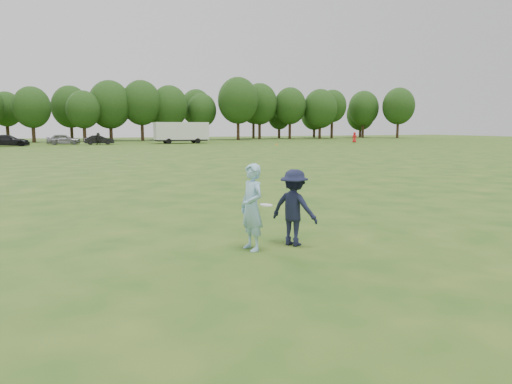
% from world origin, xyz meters
% --- Properties ---
extents(ground, '(200.00, 200.00, 0.00)m').
position_xyz_m(ground, '(0.00, 0.00, 0.00)').
color(ground, '#214B15').
rests_on(ground, ground).
extents(thrower, '(0.56, 0.75, 1.87)m').
position_xyz_m(thrower, '(-0.75, -0.38, 0.93)').
color(thrower, '#92C4E2').
rests_on(thrower, ground).
extents(defender, '(1.14, 1.27, 1.71)m').
position_xyz_m(defender, '(0.27, -0.37, 0.85)').
color(defender, '#171A32').
rests_on(defender, ground).
extents(player_far_c, '(0.92, 0.97, 1.67)m').
position_xyz_m(player_far_c, '(38.16, 52.50, 0.83)').
color(player_far_c, red).
rests_on(player_far_c, ground).
extents(player_far_d, '(1.67, 0.86, 1.72)m').
position_xyz_m(player_far_d, '(-0.32, 58.41, 0.86)').
color(player_far_d, black).
rests_on(player_far_d, ground).
extents(car_d, '(5.33, 2.64, 1.49)m').
position_xyz_m(car_d, '(-11.53, 58.68, 0.74)').
color(car_d, black).
rests_on(car_d, ground).
extents(car_e, '(4.59, 2.10, 1.52)m').
position_xyz_m(car_e, '(-4.81, 60.95, 0.76)').
color(car_e, gray).
rests_on(car_e, ground).
extents(car_f, '(4.12, 1.64, 1.33)m').
position_xyz_m(car_f, '(-0.17, 59.62, 0.67)').
color(car_f, black).
rests_on(car_f, ground).
extents(field_cone, '(0.28, 0.28, 0.30)m').
position_xyz_m(field_cone, '(22.37, 48.08, 0.15)').
color(field_cone, orange).
rests_on(field_cone, ground).
extents(disc_in_play, '(0.29, 0.29, 0.05)m').
position_xyz_m(disc_in_play, '(-0.51, -0.60, 1.00)').
color(disc_in_play, white).
rests_on(disc_in_play, ground).
extents(cargo_trailer, '(9.00, 2.75, 3.20)m').
position_xyz_m(cargo_trailer, '(11.73, 59.47, 1.78)').
color(cargo_trailer, white).
rests_on(cargo_trailer, ground).
extents(treeline, '(130.35, 18.39, 11.74)m').
position_xyz_m(treeline, '(2.81, 76.90, 6.26)').
color(treeline, '#332114').
rests_on(treeline, ground).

